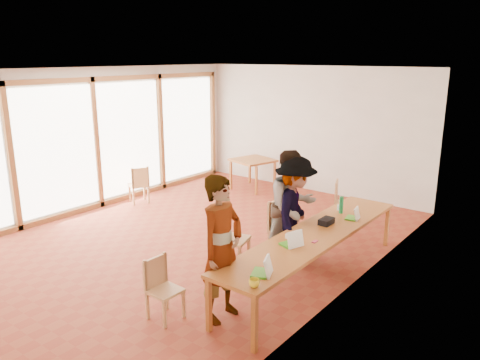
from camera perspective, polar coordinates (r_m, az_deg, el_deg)
The scene contains 24 objects.
ground at distance 8.68m, azimuth -4.99°, elevation -6.94°, with size 8.00×8.00×0.00m, color brown.
wall_back at distance 11.43m, azimuth 8.70°, elevation 6.10°, with size 6.00×0.10×3.00m, color beige.
wall_right at distance 6.61m, azimuth 14.11°, elevation -0.69°, with size 0.10×8.00×3.00m, color beige.
window_wall at distance 10.46m, azimuth -17.18°, elevation 4.79°, with size 0.10×8.00×3.00m, color white.
ceiling at distance 8.06m, azimuth -5.49°, elevation 13.40°, with size 6.00×8.00×0.04m, color white.
communal_table at distance 6.89m, azimuth 9.17°, elevation -6.76°, with size 0.80×4.00×0.75m.
side_table at distance 11.54m, azimuth 1.59°, elevation 2.15°, with size 0.90×0.90×0.75m.
chair_near at distance 6.09m, azimuth -9.73°, elevation -12.04°, with size 0.38×0.38×0.42m.
chair_mid at distance 7.29m, azimuth -1.70°, elevation -6.16°, with size 0.57×0.57×0.52m.
chair_far at distance 7.77m, azimuth 4.90°, elevation -5.08°, with size 0.45×0.45×0.50m.
chair_empty at distance 9.38m, azimuth 12.15°, elevation -2.14°, with size 0.52×0.52×0.46m.
chair_spare at distance 10.63m, azimuth -12.16°, elevation -0.13°, with size 0.53×0.53×0.45m.
person_near at distance 5.81m, azimuth -2.22°, elevation -8.36°, with size 0.68×0.45×1.87m, color gray.
person_mid at distance 7.44m, azimuth 6.33°, elevation -3.30°, with size 0.89×0.69×1.83m, color gray.
person_far at distance 7.35m, azimuth 6.71°, elevation -3.83°, with size 1.13×0.65×1.75m, color gray.
laptop_near at distance 5.56m, azimuth 2.96°, elevation -10.87°, with size 0.31×0.32×0.22m.
laptop_mid at distance 6.37m, azimuth 6.47°, elevation -7.47°, with size 0.30×0.32×0.23m.
laptop_far at distance 7.54m, azimuth 13.75°, elevation -4.27°, with size 0.24×0.26×0.19m.
yellow_mug at distance 5.29m, azimuth 1.74°, elevation -12.44°, with size 0.12×0.12×0.10m, color yellow.
green_bottle at distance 7.74m, azimuth 12.24°, elevation -2.98°, with size 0.07×0.07×0.28m, color #1B8144.
clear_glass at distance 7.92m, azimuth 12.00°, elevation -3.30°, with size 0.07×0.07×0.09m, color silver.
condiment_cup at distance 6.63m, azimuth 5.86°, elevation -6.82°, with size 0.08×0.08×0.06m, color white.
pink_phone at distance 6.55m, azimuth 9.12°, elevation -7.42°, with size 0.05×0.10×0.01m, color #BA2C52.
black_pouch at distance 7.24m, azimuth 10.49°, elevation -4.97°, with size 0.16×0.26×0.09m, color black.
Camera 1 is at (5.54, -5.85, 3.24)m, focal length 35.00 mm.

